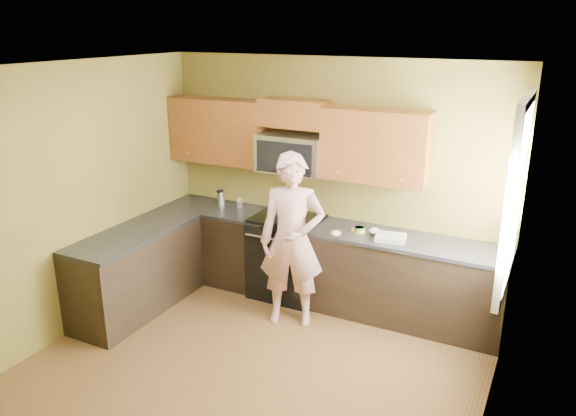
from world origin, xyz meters
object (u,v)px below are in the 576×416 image
Objects in this scene: stove at (287,256)px; frying_pan at (281,225)px; microwave at (292,172)px; butter_tub at (360,233)px; travel_mug at (221,205)px; woman at (292,241)px.

stove is 1.94× the size of frying_pan.
stove is at bearing -90.00° from microwave.
microwave is at bearing 170.82° from butter_tub.
butter_tub is at bearing -1.02° from stove.
stove is at bearing -6.94° from travel_mug.
butter_tub is at bearing 24.46° from woman.
microwave is at bearing 118.32° from frying_pan.
woman is 0.39m from frying_pan.
woman is at bearing -26.56° from travel_mug.
frying_pan is 0.85m from butter_tub.
butter_tub is at bearing -4.16° from travel_mug.
stove is 5.21× the size of travel_mug.
frying_pan reaches higher than butter_tub.
woman is at bearing -63.54° from microwave.
butter_tub reaches higher than stove.
woman is 0.75m from butter_tub.
microwave is at bearing 90.00° from stove.
frying_pan is at bearing 115.58° from woman.
microwave is 6.79× the size of butter_tub.
frying_pan is at bearing -82.33° from microwave.
stove is 0.52× the size of woman.
travel_mug is at bearing 173.06° from stove.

